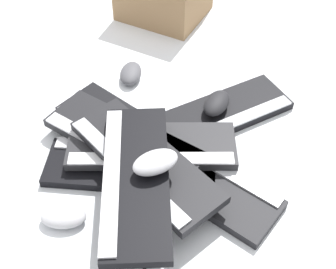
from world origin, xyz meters
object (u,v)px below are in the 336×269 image
object	(u,v)px
keyboard_5	(144,161)
mouse_3	(217,103)
mouse_0	(64,217)
keyboard_0	(131,167)
keyboard_2	(217,116)
mouse_2	(131,73)
keyboard_7	(123,140)
keyboard_4	(152,147)
keyboard_3	(127,132)
keyboard_1	(197,179)
mouse_1	(155,162)
keyboard_6	(135,178)

from	to	relation	value
keyboard_5	mouse_3	bearing A→B (deg)	179.05
keyboard_5	mouse_0	distance (m)	0.23
keyboard_0	keyboard_2	size ratio (longest dim) A/B	0.97
mouse_2	keyboard_7	bearing A→B (deg)	-174.59
mouse_0	keyboard_2	bearing A→B (deg)	42.89
keyboard_4	mouse_0	distance (m)	0.29
keyboard_2	keyboard_3	distance (m)	0.26
keyboard_0	keyboard_3	bearing A→B (deg)	-133.54
keyboard_2	keyboard_1	bearing A→B (deg)	22.46
keyboard_1	keyboard_7	size ratio (longest dim) A/B	0.98
keyboard_7	mouse_3	world-z (taller)	mouse_3
mouse_1	keyboard_3	bearing A→B (deg)	-95.51
keyboard_4	keyboard_3	bearing A→B (deg)	-99.79
keyboard_6	keyboard_5	bearing A→B (deg)	-153.46
keyboard_2	keyboard_4	world-z (taller)	keyboard_4
keyboard_5	keyboard_0	bearing A→B (deg)	-89.40
mouse_0	keyboard_3	bearing A→B (deg)	65.93
mouse_2	keyboard_1	bearing A→B (deg)	-149.27
keyboard_2	mouse_1	xyz separation A→B (m)	(0.33, 0.04, 0.13)
keyboard_3	keyboard_7	xyz separation A→B (m)	(0.05, 0.03, 0.03)
mouse_0	mouse_1	xyz separation A→B (m)	(-0.19, 0.13, 0.12)
keyboard_6	keyboard_1	bearing A→B (deg)	153.61
keyboard_1	keyboard_0	bearing A→B (deg)	-63.81
mouse_0	keyboard_0	bearing A→B (deg)	47.84
keyboard_1	mouse_0	distance (m)	0.34
keyboard_5	keyboard_6	world-z (taller)	keyboard_6
keyboard_3	mouse_3	world-z (taller)	mouse_3
keyboard_1	mouse_3	size ratio (longest dim) A/B	4.03
keyboard_7	mouse_0	world-z (taller)	keyboard_7
keyboard_1	keyboard_7	bearing A→B (deg)	-79.78
keyboard_0	keyboard_4	xyz separation A→B (m)	(-0.07, 0.02, 0.03)
keyboard_6	mouse_2	world-z (taller)	keyboard_6
keyboard_0	mouse_2	xyz separation A→B (m)	(-0.28, -0.25, 0.01)
keyboard_0	keyboard_7	xyz separation A→B (m)	(-0.04, -0.06, 0.03)
keyboard_0	mouse_0	xyz separation A→B (m)	(0.22, -0.02, 0.01)
keyboard_5	keyboard_2	bearing A→B (deg)	176.71
mouse_0	mouse_3	world-z (taller)	mouse_3
keyboard_3	keyboard_0	bearing A→B (deg)	46.46
keyboard_3	mouse_3	xyz separation A→B (m)	(-0.22, 0.15, 0.04)
keyboard_3	keyboard_4	distance (m)	0.11
keyboard_1	keyboard_6	xyz separation A→B (m)	(0.15, -0.07, 0.09)
keyboard_3	keyboard_5	distance (m)	0.18
keyboard_1	mouse_3	xyz separation A→B (m)	(-0.23, -0.10, 0.04)
keyboard_5	keyboard_6	xyz separation A→B (m)	(0.07, 0.04, 0.03)
keyboard_7	mouse_3	distance (m)	0.29
keyboard_0	keyboard_5	world-z (taller)	keyboard_5
keyboard_1	keyboard_2	world-z (taller)	same
keyboard_4	keyboard_6	world-z (taller)	keyboard_6
keyboard_5	mouse_3	xyz separation A→B (m)	(-0.31, 0.01, -0.02)
keyboard_5	keyboard_6	bearing A→B (deg)	26.54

